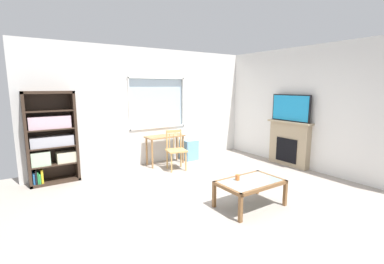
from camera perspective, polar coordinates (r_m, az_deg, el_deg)
The scene contains 11 objects.
ground at distance 4.92m, azimuth 3.68°, elevation -13.11°, with size 6.57×5.95×0.02m, color #9E9389.
wall_back_with_window at distance 6.68m, azimuth -9.42°, elevation 5.13°, with size 5.57×0.15×2.79m.
wall_right at distance 6.69m, azimuth 23.62°, elevation 4.55°, with size 0.12×5.15×2.79m, color silver.
bookshelf at distance 5.95m, azimuth -27.63°, elevation -1.47°, with size 0.90×0.38×1.80m.
desk_under_window at distance 6.61m, azimuth -5.73°, elevation -1.84°, with size 0.94×0.41×0.71m.
wooden_chair at distance 6.19m, azimuth -3.46°, elevation -3.72°, with size 0.49×0.47×0.90m.
plastic_drawer_unit at distance 7.08m, azimuth -0.65°, elevation -3.73°, with size 0.35×0.40×0.51m, color #72ADDB.
fireplace at distance 6.89m, azimuth 19.80°, elevation -2.26°, with size 0.26×1.13×1.08m.
tv at distance 6.76m, azimuth 20.12°, elevation 4.79°, with size 0.06×1.01×0.63m.
coffee_table at distance 4.43m, azimuth 12.19°, elevation -10.75°, with size 1.02×0.64×0.42m.
sippy_cup at distance 4.39m, azimuth 9.58°, elevation -9.42°, with size 0.07×0.07×0.09m, color orange.
Camera 1 is at (-2.78, -3.59, 1.89)m, focal length 25.26 mm.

